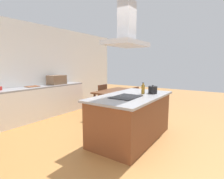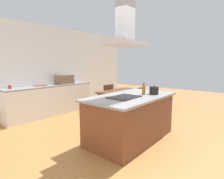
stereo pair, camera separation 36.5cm
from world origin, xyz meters
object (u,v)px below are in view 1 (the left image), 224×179
object	(u,v)px
olive_oil_bottle	(143,89)
chair_facing_back_wall	(100,96)
chair_facing_island	(138,101)
dining_table	(118,93)
coffee_mug_red	(0,88)
cutting_board	(32,86)
tea_kettle	(153,90)
countertop_microwave	(57,80)
range_hood	(127,32)
cooktop	(126,97)

from	to	relation	value
olive_oil_bottle	chair_facing_back_wall	world-z (taller)	olive_oil_bottle
olive_oil_bottle	chair_facing_island	size ratio (longest dim) A/B	0.27
olive_oil_bottle	dining_table	size ratio (longest dim) A/B	0.17
coffee_mug_red	cutting_board	size ratio (longest dim) A/B	0.26
chair_facing_island	chair_facing_back_wall	world-z (taller)	same
tea_kettle	cutting_board	size ratio (longest dim) A/B	0.71
countertop_microwave	chair_facing_island	world-z (taller)	countertop_microwave
olive_oil_bottle	chair_facing_island	world-z (taller)	olive_oil_bottle
countertop_microwave	range_hood	world-z (taller)	range_hood
range_hood	cutting_board	bearing A→B (deg)	91.98
dining_table	chair_facing_island	bearing A→B (deg)	-90.00
olive_oil_bottle	range_hood	size ratio (longest dim) A/B	0.27
tea_kettle	coffee_mug_red	bearing A→B (deg)	116.62
countertop_microwave	tea_kettle	bearing A→B (deg)	-90.00
dining_table	chair_facing_back_wall	distance (m)	0.68
cooktop	cutting_board	size ratio (longest dim) A/B	1.76
chair_facing_island	range_hood	distance (m)	2.21
cutting_board	chair_facing_back_wall	xyz separation A→B (m)	(1.57, -1.15, -0.40)
dining_table	chair_facing_back_wall	xyz separation A→B (m)	(0.00, 0.67, -0.16)
coffee_mug_red	range_hood	distance (m)	3.29
cutting_board	tea_kettle	bearing A→B (deg)	-76.13
cooktop	tea_kettle	distance (m)	0.74
dining_table	cooktop	bearing A→B (deg)	-142.73
tea_kettle	countertop_microwave	world-z (taller)	countertop_microwave
chair_facing_island	chair_facing_back_wall	bearing A→B (deg)	90.00
olive_oil_bottle	chair_facing_back_wall	xyz separation A→B (m)	(0.94, 1.89, -0.49)
coffee_mug_red	dining_table	size ratio (longest dim) A/B	0.06
chair_facing_back_wall	coffee_mug_red	bearing A→B (deg)	154.02
countertop_microwave	cutting_board	world-z (taller)	countertop_microwave
olive_oil_bottle	range_hood	bearing A→B (deg)	167.82
cooktop	range_hood	xyz separation A→B (m)	(-0.00, 0.00, 1.20)
chair_facing_back_wall	range_hood	xyz separation A→B (m)	(-1.46, -1.78, 1.59)
chair_facing_island	chair_facing_back_wall	xyz separation A→B (m)	(0.00, 1.33, 0.00)
cooktop	cutting_board	world-z (taller)	cutting_board
tea_kettle	countertop_microwave	distance (m)	3.14
olive_oil_bottle	cutting_board	size ratio (longest dim) A/B	0.71
coffee_mug_red	chair_facing_island	size ratio (longest dim) A/B	0.10
olive_oil_bottle	coffee_mug_red	bearing A→B (deg)	115.24
tea_kettle	olive_oil_bottle	world-z (taller)	olive_oil_bottle
tea_kettle	chair_facing_island	world-z (taller)	tea_kettle
cooktop	coffee_mug_red	size ratio (longest dim) A/B	6.67
cooktop	coffee_mug_red	xyz separation A→B (m)	(-0.92, 2.94, 0.04)
cooktop	olive_oil_bottle	distance (m)	0.54
tea_kettle	coffee_mug_red	distance (m)	3.58
chair_facing_back_wall	range_hood	world-z (taller)	range_hood
cooktop	chair_facing_island	size ratio (longest dim) A/B	0.67
countertop_microwave	cutting_board	bearing A→B (deg)	176.37
cutting_board	chair_facing_back_wall	bearing A→B (deg)	-36.29
cutting_board	chair_facing_back_wall	distance (m)	1.98
tea_kettle	cutting_board	bearing A→B (deg)	103.87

